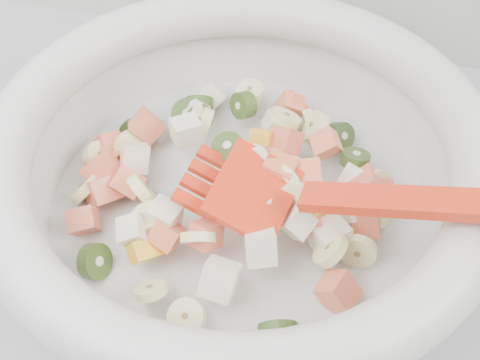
# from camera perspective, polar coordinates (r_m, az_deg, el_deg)

# --- Properties ---
(mixing_bowl) EXTENTS (0.44, 0.38, 0.15)m
(mixing_bowl) POSITION_cam_1_polar(r_m,az_deg,el_deg) (0.49, 0.03, 0.77)
(mixing_bowl) COLOR silver
(mixing_bowl) RESTS_ON counter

